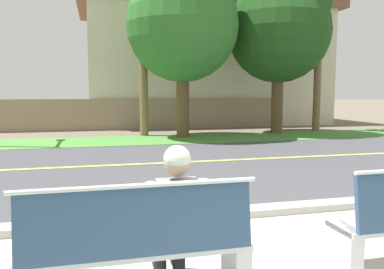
{
  "coord_description": "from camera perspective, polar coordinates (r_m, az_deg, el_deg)",
  "views": [
    {
      "loc": [
        -1.67,
        -2.42,
        1.67
      ],
      "look_at": [
        -0.18,
        3.58,
        1.0
      ],
      "focal_mm": 36.05,
      "sensor_mm": 36.0,
      "label": 1
    }
  ],
  "objects": [
    {
      "name": "curb_edge",
      "position": [
        5.31,
        5.18,
        -11.57
      ],
      "size": [
        44.0,
        0.3,
        0.11
      ],
      "primitive_type": "cube",
      "color": "#ADA89E",
      "rests_on": "ground_plane"
    },
    {
      "name": "seated_person_grey",
      "position": [
        3.32,
        -2.52,
        -11.28
      ],
      "size": [
        0.52,
        0.68,
        1.25
      ],
      "color": "black",
      "rests_on": "ground_plane"
    },
    {
      "name": "road_centre_line",
      "position": [
        9.23,
        -3.3,
        -4.19
      ],
      "size": [
        48.0,
        0.14,
        0.01
      ],
      "primitive_type": "cube",
      "color": "#E0CC4C",
      "rests_on": "ground_plane"
    },
    {
      "name": "house_across_street",
      "position": [
        21.71,
        1.75,
        10.51
      ],
      "size": [
        13.28,
        6.91,
        6.51
      ],
      "color": "beige",
      "rests_on": "ground_plane"
    },
    {
      "name": "far_verge_grass",
      "position": [
        13.72,
        -6.85,
        -0.8
      ],
      "size": [
        48.0,
        2.8,
        0.02
      ],
      "primitive_type": "cube",
      "color": "#478438",
      "rests_on": "ground_plane"
    },
    {
      "name": "garden_wall",
      "position": [
        17.79,
        -7.15,
        3.03
      ],
      "size": [
        13.0,
        0.36,
        1.4
      ],
      "primitive_type": "cube",
      "color": "gray",
      "rests_on": "ground_plane"
    },
    {
      "name": "bench_left",
      "position": [
        3.19,
        -8.0,
        -16.29
      ],
      "size": [
        1.83,
        0.48,
        1.01
      ],
      "color": "silver",
      "rests_on": "ground_plane"
    },
    {
      "name": "shade_tree_left",
      "position": [
        16.51,
        13.28,
        15.71
      ],
      "size": [
        4.14,
        4.14,
        6.84
      ],
      "color": "brown",
      "rests_on": "ground_plane"
    },
    {
      "name": "ground_plane",
      "position": [
        10.68,
        -4.79,
        -2.82
      ],
      "size": [
        140.0,
        140.0,
        0.0
      ],
      "primitive_type": "plane",
      "color": "#665B4C"
    },
    {
      "name": "street_asphalt",
      "position": [
        9.23,
        -3.3,
        -4.22
      ],
      "size": [
        52.0,
        8.0,
        0.01
      ],
      "primitive_type": "cube",
      "color": "#424247",
      "rests_on": "ground_plane"
    },
    {
      "name": "shade_tree_far_left",
      "position": [
        14.63,
        -0.81,
        17.0
      ],
      "size": [
        4.12,
        4.12,
        6.79
      ],
      "color": "brown",
      "rests_on": "ground_plane"
    }
  ]
}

